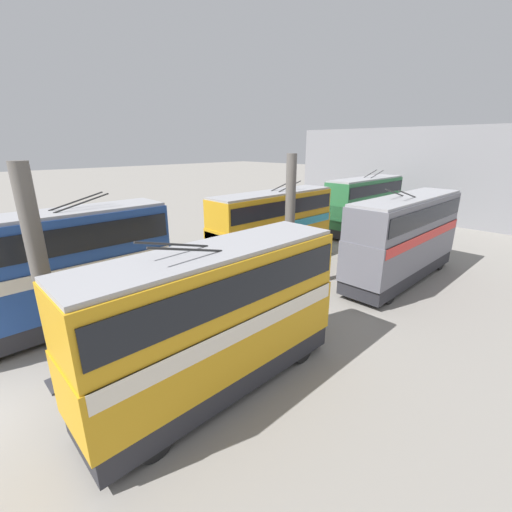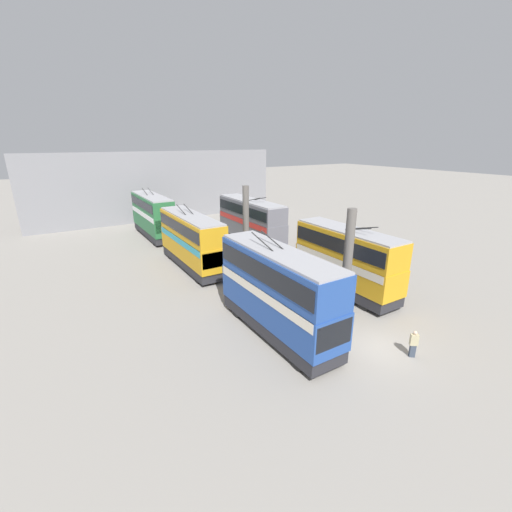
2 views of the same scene
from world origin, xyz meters
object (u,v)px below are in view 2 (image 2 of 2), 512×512
object	(u,v)px
bus_right_near	(278,288)
person_aisle_midway	(275,282)
bus_left_far	(251,220)
person_aisle_foreground	(414,343)
person_by_right_row	(278,298)
oil_drum	(222,261)
bus_right_far	(153,214)
bus_right_mid	(192,238)
bus_left_near	(346,257)

from	to	relation	value
bus_right_near	person_aisle_midway	bearing A→B (deg)	-33.26
bus_left_far	person_aisle_foreground	xyz separation A→B (m)	(-22.42, 3.08, -2.14)
bus_left_far	person_by_right_row	size ratio (longest dim) A/B	6.18
person_aisle_midway	oil_drum	size ratio (longest dim) A/B	1.80
bus_right_far	person_aisle_midway	size ratio (longest dim) A/B	6.53
bus_right_mid	bus_left_far	bearing A→B (deg)	-69.90
bus_right_mid	person_by_right_row	size ratio (longest dim) A/B	6.06
bus_left_near	bus_left_far	bearing A→B (deg)	0.00
bus_left_near	person_aisle_midway	size ratio (longest dim) A/B	5.98
bus_left_near	person_aisle_foreground	bearing A→B (deg)	159.43
bus_right_near	bus_right_mid	bearing A→B (deg)	0.00
person_by_right_row	oil_drum	world-z (taller)	person_by_right_row
oil_drum	bus_right_mid	bearing A→B (deg)	71.81
bus_left_far	bus_right_mid	world-z (taller)	bus_left_far
person_by_right_row	oil_drum	distance (m)	10.31
person_aisle_midway	person_by_right_row	world-z (taller)	person_by_right_row
bus_left_near	bus_right_far	bearing A→B (deg)	18.61
bus_left_near	bus_right_near	world-z (taller)	bus_right_near
bus_right_far	person_aisle_midway	distance (m)	21.43
bus_right_near	bus_right_far	world-z (taller)	bus_right_near
person_aisle_foreground	bus_left_far	bearing A→B (deg)	-150.12
oil_drum	bus_left_far	bearing A→B (deg)	-55.11
person_aisle_midway	bus_right_near	bearing A→B (deg)	-95.24
bus_right_far	person_aisle_foreground	xyz separation A→B (m)	(-32.11, -4.97, -2.06)
person_aisle_midway	bus_right_mid	bearing A→B (deg)	140.30
person_aisle_foreground	bus_right_mid	bearing A→B (deg)	-127.98
bus_right_mid	bus_right_near	bearing A→B (deg)	180.00
bus_right_near	person_aisle_foreground	size ratio (longest dim) A/B	6.04
bus_left_far	bus_right_far	distance (m)	12.60
bus_left_far	person_aisle_midway	world-z (taller)	bus_left_far
bus_left_near	bus_right_far	size ratio (longest dim) A/B	0.92
bus_right_mid	oil_drum	xyz separation A→B (m)	(-0.85, -2.60, -2.40)
bus_right_mid	bus_left_near	bearing A→B (deg)	-144.46
bus_right_mid	person_aisle_midway	distance (m)	9.30
bus_left_near	person_aisle_foreground	xyz separation A→B (m)	(-8.20, 3.08, -2.03)
bus_right_near	person_by_right_row	size ratio (longest dim) A/B	5.68
bus_right_near	person_aisle_foreground	distance (m)	7.97
bus_left_far	bus_right_near	size ratio (longest dim) A/B	1.09
person_aisle_midway	person_aisle_foreground	bearing A→B (deg)	-54.11
person_aisle_foreground	bus_right_near	bearing A→B (deg)	-101.79
person_aisle_foreground	oil_drum	world-z (taller)	person_aisle_foreground
bus_left_near	bus_right_mid	size ratio (longest dim) A/B	0.90
bus_right_near	bus_right_mid	distance (m)	13.66
bus_right_near	person_by_right_row	xyz separation A→B (m)	(2.53, -1.87, -2.16)
bus_left_far	bus_right_mid	bearing A→B (deg)	110.10
bus_left_near	bus_right_mid	xyz separation A→B (m)	(11.27, 8.05, -0.04)
bus_right_mid	bus_right_far	distance (m)	12.64
bus_right_far	person_aisle_foreground	bearing A→B (deg)	-171.20
person_aisle_midway	bus_right_far	bearing A→B (deg)	127.31
bus_left_far	person_aisle_midway	bearing A→B (deg)	157.91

